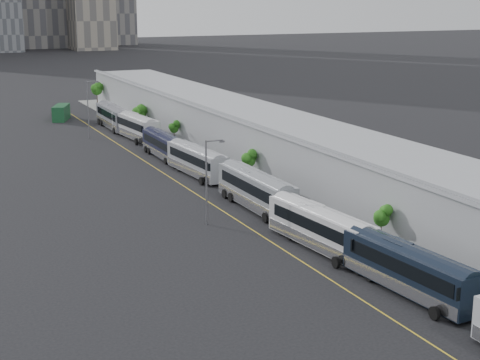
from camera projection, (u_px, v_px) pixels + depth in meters
sidewalk at (278, 185)px, 88.90m from camera, size 10.00×170.00×0.12m
lane_line at (197, 195)px, 84.63m from camera, size 0.12×160.00×0.02m
depot at (307, 154)px, 89.70m from camera, size 12.45×160.40×7.20m
bus_1 at (409, 274)px, 55.96m from camera, size 3.64×13.14×3.79m
bus_2 at (321, 232)px, 65.97m from camera, size 3.77×13.41×3.87m
bus_3 at (256, 193)px, 78.68m from camera, size 3.07×13.85×4.05m
bus_4 at (197, 164)px, 93.35m from camera, size 3.46×13.11×3.79m
bus_5 at (163, 147)px, 104.17m from camera, size 2.71×12.08×3.53m
bus_6 at (135, 128)px, 117.97m from camera, size 3.95×13.98×4.03m
bus_7 at (114, 119)px, 127.42m from camera, size 3.08×13.91×4.06m
tree_1 at (382, 217)px, 64.81m from camera, size 1.45×1.45×4.05m
tree_2 at (249, 158)px, 88.58m from camera, size 1.68×1.68×4.11m
tree_3 at (174, 127)px, 112.38m from camera, size 1.40×1.40×3.55m
tree_4 at (139, 112)px, 126.44m from camera, size 2.36×2.36×4.24m
tree_5 at (97, 88)px, 152.26m from camera, size 2.27×2.27×5.07m
street_lamp_near at (208, 176)px, 72.40m from camera, size 2.04×0.22×8.57m
street_lamp_far at (89, 106)px, 117.33m from camera, size 2.04×0.22×9.29m
shipping_container at (61, 113)px, 136.29m from camera, size 4.44×6.61×2.78m
suv at (59, 112)px, 141.63m from camera, size 2.52×5.06×1.38m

